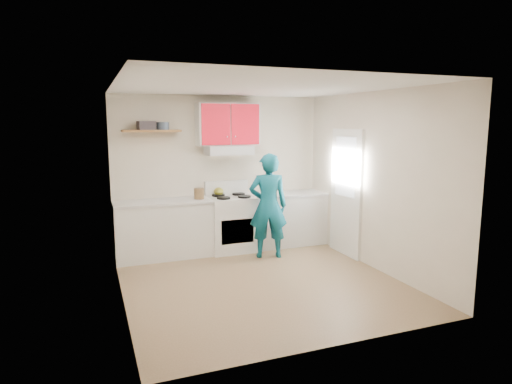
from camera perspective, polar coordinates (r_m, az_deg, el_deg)
name	(u,v)px	position (r m, az deg, el deg)	size (l,w,h in m)	color
floor	(260,281)	(6.13, 0.55, -11.52)	(3.80, 3.80, 0.00)	brown
ceiling	(260,87)	(5.76, 0.59, 13.49)	(3.60, 3.80, 0.04)	white
back_wall	(220,173)	(7.59, -4.72, 2.54)	(3.60, 0.04, 2.60)	beige
front_wall	(336,215)	(4.13, 10.34, -3.00)	(3.60, 0.04, 2.60)	beige
left_wall	(118,195)	(5.42, -17.44, -0.43)	(0.04, 3.80, 2.60)	beige
right_wall	(374,181)	(6.67, 15.09, 1.38)	(0.04, 3.80, 2.60)	beige
door	(346,193)	(7.27, 11.61, -0.09)	(0.05, 0.85, 2.05)	white
door_glass	(345,167)	(7.20, 11.53, 3.24)	(0.01, 0.55, 0.95)	white
counter_left	(163,230)	(7.22, -11.93, -4.81)	(1.52, 0.60, 0.90)	silver
counter_right	(287,219)	(7.85, 4.00, -3.53)	(1.32, 0.60, 0.90)	silver
stove	(232,224)	(7.45, -3.20, -4.12)	(0.76, 0.65, 0.92)	white
range_hood	(229,150)	(7.37, -3.53, 5.44)	(0.76, 0.44, 0.15)	silver
upper_cabinets	(228,124)	(7.41, -3.69, 8.75)	(1.02, 0.33, 0.70)	red
shelf	(151,131)	(7.16, -13.40, 7.72)	(0.90, 0.30, 0.04)	brown
books	(146,125)	(7.15, -14.04, 8.38)	(0.26, 0.19, 0.14)	#373136
tin	(163,126)	(7.15, -12.00, 8.39)	(0.20, 0.20, 0.12)	#333D4C
kettle	(219,192)	(7.48, -4.87, 0.05)	(0.17, 0.17, 0.14)	olive
crock	(199,194)	(7.18, -7.40, -0.30)	(0.16, 0.16, 0.20)	brown
cutting_board	(280,194)	(7.71, 3.17, -0.28)	(0.32, 0.24, 0.02)	olive
silicone_mat	(305,193)	(7.86, 6.31, -0.19)	(0.32, 0.26, 0.01)	#B41A12
person	(268,206)	(7.00, 1.59, -1.80)	(0.61, 0.40, 1.68)	#0A5062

